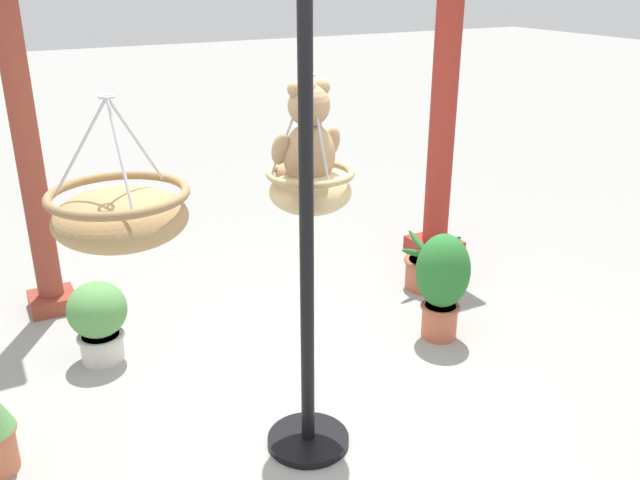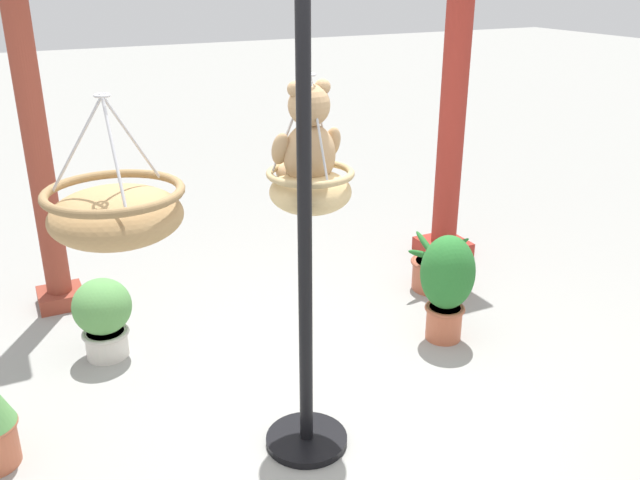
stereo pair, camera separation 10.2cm
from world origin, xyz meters
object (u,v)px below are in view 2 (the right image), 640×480
(potted_plant_bushy_green, at_px, (435,270))
(potted_plant_small_succulent, at_px, (103,315))
(hanging_basket_with_teddy, at_px, (310,188))
(teddy_bear, at_px, (308,142))
(hanging_basket_left_high, at_px, (116,213))
(potted_plant_flowering_red, at_px, (447,282))
(greenhouse_pillar_left, at_px, (37,146))
(greenhouse_pillar_right, at_px, (453,113))
(display_pole_central, at_px, (305,303))

(potted_plant_bushy_green, relative_size, potted_plant_small_succulent, 1.09)
(hanging_basket_with_teddy, xyz_separation_m, potted_plant_small_succulent, (-0.95, 1.14, -1.05))
(teddy_bear, relative_size, hanging_basket_left_high, 0.91)
(potted_plant_flowering_red, bearing_deg, teddy_bear, -164.79)
(hanging_basket_left_high, bearing_deg, potted_plant_flowering_red, 17.94)
(greenhouse_pillar_left, distance_m, greenhouse_pillar_right, 3.24)
(greenhouse_pillar_right, bearing_deg, hanging_basket_left_high, -147.71)
(hanging_basket_left_high, distance_m, potted_plant_small_succulent, 1.93)
(teddy_bear, bearing_deg, potted_plant_bushy_green, 32.32)
(potted_plant_bushy_green, bearing_deg, teddy_bear, -147.68)
(display_pole_central, height_order, hanging_basket_with_teddy, display_pole_central)
(hanging_basket_left_high, relative_size, greenhouse_pillar_left, 0.23)
(potted_plant_flowering_red, bearing_deg, greenhouse_pillar_left, 143.71)
(display_pole_central, distance_m, teddy_bear, 0.80)
(display_pole_central, xyz_separation_m, potted_plant_bushy_green, (1.73, 1.27, -0.69))
(teddy_bear, relative_size, potted_plant_bushy_green, 0.90)
(greenhouse_pillar_right, distance_m, potted_plant_small_succulent, 3.20)
(hanging_basket_with_teddy, bearing_deg, display_pole_central, -120.96)
(hanging_basket_with_teddy, bearing_deg, potted_plant_flowering_red, 16.33)
(teddy_bear, xyz_separation_m, hanging_basket_left_high, (-1.02, -0.39, -0.09))
(display_pole_central, relative_size, hanging_basket_left_high, 4.49)
(hanging_basket_left_high, height_order, potted_plant_small_succulent, hanging_basket_left_high)
(teddy_bear, distance_m, greenhouse_pillar_left, 2.34)
(greenhouse_pillar_left, height_order, greenhouse_pillar_right, greenhouse_pillar_right)
(display_pole_central, bearing_deg, greenhouse_pillar_left, 113.26)
(hanging_basket_with_teddy, height_order, potted_plant_bushy_green, hanging_basket_with_teddy)
(hanging_basket_left_high, relative_size, potted_plant_small_succulent, 1.08)
(display_pole_central, distance_m, potted_plant_bushy_green, 2.26)
(display_pole_central, bearing_deg, greenhouse_pillar_right, 39.60)
(hanging_basket_with_teddy, height_order, teddy_bear, hanging_basket_with_teddy)
(hanging_basket_with_teddy, relative_size, potted_plant_flowering_red, 0.92)
(teddy_bear, distance_m, greenhouse_pillar_right, 2.61)
(hanging_basket_with_teddy, height_order, greenhouse_pillar_right, greenhouse_pillar_right)
(teddy_bear, relative_size, greenhouse_pillar_left, 0.21)
(display_pole_central, height_order, potted_plant_bushy_green, display_pole_central)
(display_pole_central, bearing_deg, hanging_basket_left_high, -172.34)
(hanging_basket_with_teddy, bearing_deg, hanging_basket_left_high, -160.24)
(hanging_basket_with_teddy, height_order, potted_plant_flowering_red, hanging_basket_with_teddy)
(teddy_bear, bearing_deg, greenhouse_pillar_left, 119.36)
(hanging_basket_with_teddy, distance_m, potted_plant_bushy_green, 2.23)
(hanging_basket_with_teddy, relative_size, hanging_basket_left_high, 1.19)
(hanging_basket_left_high, relative_size, greenhouse_pillar_right, 0.23)
(greenhouse_pillar_left, distance_m, potted_plant_small_succulent, 1.32)
(potted_plant_flowering_red, bearing_deg, potted_plant_small_succulent, 159.54)
(greenhouse_pillar_right, bearing_deg, hanging_basket_with_teddy, -142.53)
(teddy_bear, xyz_separation_m, greenhouse_pillar_right, (2.07, 1.56, -0.33))
(display_pole_central, xyz_separation_m, potted_plant_small_succulent, (-0.80, 1.39, -0.55))
(greenhouse_pillar_left, xyz_separation_m, potted_plant_small_succulent, (0.18, -0.90, -0.94))
(hanging_basket_left_high, height_order, greenhouse_pillar_right, greenhouse_pillar_right)
(teddy_bear, bearing_deg, greenhouse_pillar_right, 37.04)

